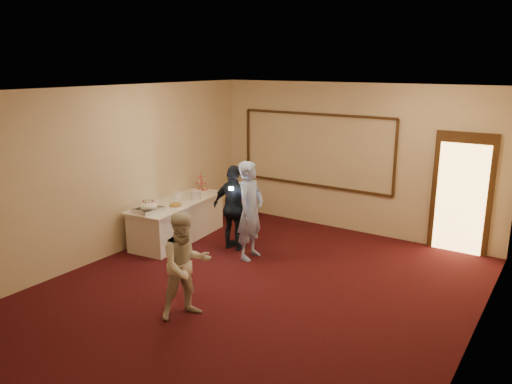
% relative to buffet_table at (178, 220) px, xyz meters
% --- Properties ---
extents(floor, '(7.00, 7.00, 0.00)m').
position_rel_buffet_table_xyz_m(floor, '(2.57, -1.12, -0.39)').
color(floor, black).
rests_on(floor, ground).
extents(room_walls, '(6.04, 7.04, 3.02)m').
position_rel_buffet_table_xyz_m(room_walls, '(2.57, -1.12, 1.64)').
color(room_walls, beige).
rests_on(room_walls, floor).
extents(wall_molding, '(3.45, 0.04, 1.55)m').
position_rel_buffet_table_xyz_m(wall_molding, '(1.77, 2.35, 1.21)').
color(wall_molding, black).
rests_on(wall_molding, room_walls).
extents(doorway, '(1.05, 0.07, 2.20)m').
position_rel_buffet_table_xyz_m(doorway, '(4.72, 2.33, 0.69)').
color(doorway, black).
rests_on(doorway, floor).
extents(buffet_table, '(1.09, 2.30, 0.77)m').
position_rel_buffet_table_xyz_m(buffet_table, '(0.00, 0.00, 0.00)').
color(buffet_table, white).
rests_on(buffet_table, floor).
extents(pavlova_tray, '(0.41, 0.57, 0.20)m').
position_rel_buffet_table_xyz_m(pavlova_tray, '(0.06, -0.82, 0.47)').
color(pavlova_tray, silver).
rests_on(pavlova_tray, buffet_table).
extents(cupcake_stand, '(0.27, 0.27, 0.39)m').
position_rel_buffet_table_xyz_m(cupcake_stand, '(-0.19, 0.97, 0.52)').
color(cupcake_stand, '#CB4F5A').
rests_on(cupcake_stand, buffet_table).
extents(plate_stack_a, '(0.18, 0.18, 0.15)m').
position_rel_buffet_table_xyz_m(plate_stack_a, '(-0.10, 0.12, 0.46)').
color(plate_stack_a, white).
rests_on(plate_stack_a, buffet_table).
extents(plate_stack_b, '(0.20, 0.20, 0.17)m').
position_rel_buffet_table_xyz_m(plate_stack_b, '(0.21, 0.31, 0.47)').
color(plate_stack_b, white).
rests_on(plate_stack_b, buffet_table).
extents(tart, '(0.25, 0.25, 0.05)m').
position_rel_buffet_table_xyz_m(tart, '(0.22, -0.29, 0.41)').
color(tart, white).
rests_on(tart, buffet_table).
extents(man, '(0.46, 0.66, 1.74)m').
position_rel_buffet_table_xyz_m(man, '(1.73, -0.02, 0.48)').
color(man, '#93AEF3').
rests_on(man, floor).
extents(woman, '(0.83, 0.89, 1.47)m').
position_rel_buffet_table_xyz_m(woman, '(2.19, -2.26, 0.35)').
color(woman, silver).
rests_on(woman, floor).
extents(guest, '(0.93, 0.39, 1.58)m').
position_rel_buffet_table_xyz_m(guest, '(1.25, 0.17, 0.40)').
color(guest, black).
rests_on(guest, floor).
extents(camera_flash, '(0.08, 0.06, 0.05)m').
position_rel_buffet_table_xyz_m(camera_flash, '(1.35, -0.06, 0.83)').
color(camera_flash, white).
rests_on(camera_flash, guest).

